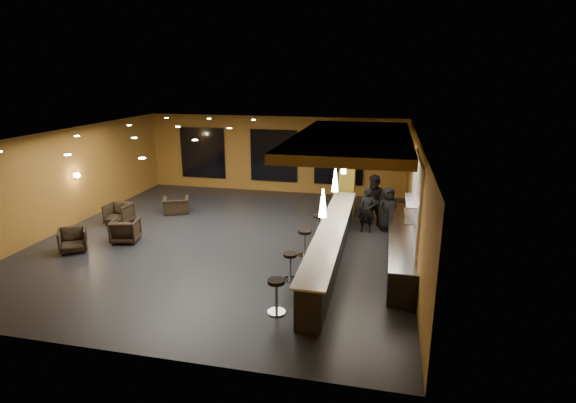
% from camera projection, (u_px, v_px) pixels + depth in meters
% --- Properties ---
extents(floor, '(12.00, 13.00, 0.10)m').
position_uv_depth(floor, '(227.00, 240.00, 15.13)').
color(floor, black).
rests_on(floor, ground).
extents(ceiling, '(12.00, 13.00, 0.10)m').
position_uv_depth(ceiling, '(223.00, 133.00, 14.13)').
color(ceiling, black).
extents(wall_back, '(12.00, 0.10, 3.50)m').
position_uv_depth(wall_back, '(274.00, 154.00, 20.77)').
color(wall_back, '#966221').
rests_on(wall_back, floor).
extents(wall_front, '(12.00, 0.10, 3.50)m').
position_uv_depth(wall_front, '(104.00, 273.00, 8.49)').
color(wall_front, '#966221').
rests_on(wall_front, floor).
extents(wall_left, '(0.10, 13.00, 3.50)m').
position_uv_depth(wall_left, '(64.00, 179.00, 15.90)').
color(wall_left, '#966221').
rests_on(wall_left, floor).
extents(wall_right, '(0.10, 13.00, 3.50)m').
position_uv_depth(wall_right, '(417.00, 200.00, 13.36)').
color(wall_right, '#966221').
rests_on(wall_right, floor).
extents(wood_soffit, '(3.60, 8.00, 0.28)m').
position_uv_depth(wood_soffit, '(353.00, 139.00, 14.28)').
color(wood_soffit, '#B88535').
rests_on(wood_soffit, ceiling).
extents(window_left, '(2.20, 0.06, 2.40)m').
position_uv_depth(window_left, '(203.00, 153.00, 21.41)').
color(window_left, black).
rests_on(window_left, wall_back).
extents(window_center, '(2.20, 0.06, 2.40)m').
position_uv_depth(window_center, '(274.00, 156.00, 20.68)').
color(window_center, black).
rests_on(window_center, wall_back).
extents(window_right, '(2.20, 0.06, 2.40)m').
position_uv_depth(window_right, '(339.00, 158.00, 20.05)').
color(window_right, black).
rests_on(window_right, wall_back).
extents(tile_backsplash, '(0.06, 3.20, 2.40)m').
position_uv_depth(tile_backsplash, '(416.00, 201.00, 12.37)').
color(tile_backsplash, white).
rests_on(tile_backsplash, wall_right).
extents(bar_counter, '(0.60, 8.00, 1.00)m').
position_uv_depth(bar_counter, '(331.00, 245.00, 13.27)').
color(bar_counter, black).
rests_on(bar_counter, floor).
extents(bar_top, '(0.78, 8.10, 0.05)m').
position_uv_depth(bar_top, '(332.00, 228.00, 13.13)').
color(bar_top, white).
rests_on(bar_top, bar_counter).
extents(prep_counter, '(0.70, 6.00, 0.86)m').
position_uv_depth(prep_counter, '(400.00, 246.00, 13.34)').
color(prep_counter, black).
rests_on(prep_counter, floor).
extents(prep_top, '(0.72, 6.00, 0.03)m').
position_uv_depth(prep_top, '(401.00, 232.00, 13.22)').
color(prep_top, silver).
rests_on(prep_top, prep_counter).
extents(wall_shelf_lower, '(0.30, 1.50, 0.03)m').
position_uv_depth(wall_shelf_lower, '(410.00, 216.00, 12.33)').
color(wall_shelf_lower, silver).
rests_on(wall_shelf_lower, wall_right).
extents(wall_shelf_upper, '(0.30, 1.50, 0.03)m').
position_uv_depth(wall_shelf_upper, '(411.00, 200.00, 12.20)').
color(wall_shelf_upper, silver).
rests_on(wall_shelf_upper, wall_right).
extents(column, '(0.60, 0.60, 3.50)m').
position_uv_depth(column, '(347.00, 171.00, 17.24)').
color(column, olive).
rests_on(column, floor).
extents(wall_sconce, '(0.22, 0.22, 0.22)m').
position_uv_depth(wall_sconce, '(77.00, 175.00, 16.32)').
color(wall_sconce, '#FFE5B2').
rests_on(wall_sconce, wall_left).
extents(pendant_0, '(0.20, 0.20, 0.70)m').
position_uv_depth(pendant_0, '(323.00, 203.00, 10.89)').
color(pendant_0, white).
rests_on(pendant_0, wood_soffit).
extents(pendant_1, '(0.20, 0.20, 0.70)m').
position_uv_depth(pendant_1, '(335.00, 180.00, 13.23)').
color(pendant_1, white).
rests_on(pendant_1, wood_soffit).
extents(pendant_2, '(0.20, 0.20, 0.70)m').
position_uv_depth(pendant_2, '(344.00, 164.00, 15.57)').
color(pendant_2, white).
rests_on(pendant_2, wood_soffit).
extents(staff_a, '(0.61, 0.42, 1.59)m').
position_uv_depth(staff_a, '(367.00, 210.00, 15.57)').
color(staff_a, black).
rests_on(staff_a, floor).
extents(staff_b, '(1.13, 1.03, 1.90)m').
position_uv_depth(staff_b, '(375.00, 201.00, 16.13)').
color(staff_b, black).
rests_on(staff_b, floor).
extents(staff_c, '(0.90, 0.75, 1.58)m').
position_uv_depth(staff_c, '(388.00, 209.00, 15.71)').
color(staff_c, black).
rests_on(staff_c, floor).
extents(armchair_a, '(1.11, 1.12, 0.74)m').
position_uv_depth(armchair_a, '(73.00, 240.00, 13.99)').
color(armchair_a, black).
rests_on(armchair_a, floor).
extents(armchair_b, '(1.01, 1.03, 0.77)m').
position_uv_depth(armchair_b, '(125.00, 230.00, 14.79)').
color(armchair_b, black).
rests_on(armchair_b, floor).
extents(armchair_c, '(0.83, 0.86, 0.78)m').
position_uv_depth(armchair_c, '(119.00, 214.00, 16.55)').
color(armchair_c, black).
rests_on(armchair_c, floor).
extents(armchair_d, '(1.26, 1.19, 0.64)m').
position_uv_depth(armchair_d, '(176.00, 205.00, 17.80)').
color(armchair_d, black).
rests_on(armchair_d, floor).
extents(bar_stool_0, '(0.43, 0.43, 0.84)m').
position_uv_depth(bar_stool_0, '(276.00, 292.00, 10.34)').
color(bar_stool_0, silver).
rests_on(bar_stool_0, floor).
extents(bar_stool_1, '(0.39, 0.39, 0.77)m').
position_uv_depth(bar_stool_1, '(290.00, 263.00, 12.01)').
color(bar_stool_1, silver).
rests_on(bar_stool_1, floor).
extents(bar_stool_2, '(0.42, 0.42, 0.84)m').
position_uv_depth(bar_stool_2, '(305.00, 240.00, 13.56)').
color(bar_stool_2, silver).
rests_on(bar_stool_2, floor).
extents(bar_stool_3, '(0.40, 0.40, 0.79)m').
position_uv_depth(bar_stool_3, '(319.00, 223.00, 15.14)').
color(bar_stool_3, silver).
rests_on(bar_stool_3, floor).
extents(bar_stool_4, '(0.44, 0.44, 0.87)m').
position_uv_depth(bar_stool_4, '(322.00, 207.00, 16.72)').
color(bar_stool_4, silver).
rests_on(bar_stool_4, floor).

